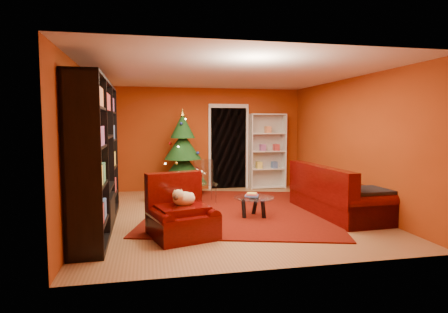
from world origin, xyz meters
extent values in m
cube|color=#90613A|center=(0.00, 0.00, -0.03)|extent=(5.00, 5.50, 0.05)
cube|color=silver|center=(0.00, 0.00, 2.62)|extent=(5.00, 5.50, 0.05)
cube|color=#983710|center=(0.00, 2.77, 1.30)|extent=(5.00, 0.05, 2.60)
cube|color=#983710|center=(-2.52, 0.00, 1.30)|extent=(0.05, 5.50, 2.60)
cube|color=#983710|center=(2.52, 0.00, 1.30)|extent=(0.05, 5.50, 2.60)
cube|color=#5B0F06|center=(0.30, 0.22, 0.01)|extent=(4.29, 4.68, 0.02)
cube|color=#256A75|center=(-1.31, 1.44, 0.15)|extent=(0.39, 0.39, 0.29)
cube|color=maroon|center=(-0.83, 2.43, 0.11)|extent=(0.22, 0.22, 0.21)
camera|label=1|loc=(-1.48, -6.78, 1.70)|focal=30.00mm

